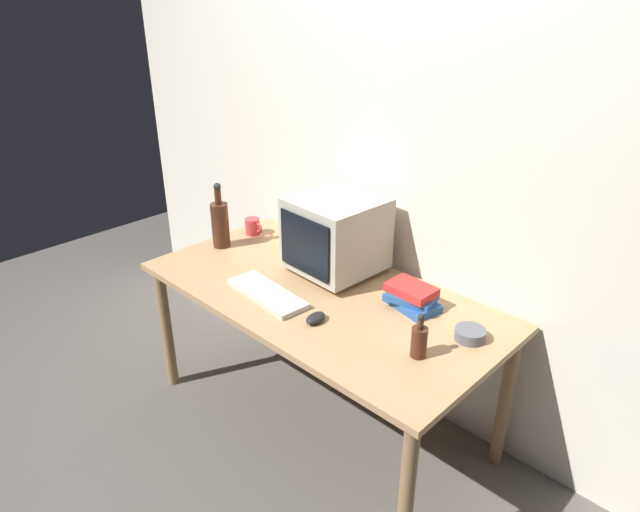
# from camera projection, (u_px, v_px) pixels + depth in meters

# --- Properties ---
(ground_plane) EXTENTS (6.00, 6.00, 0.00)m
(ground_plane) POSITION_uv_depth(u_px,v_px,m) (320.00, 418.00, 2.88)
(ground_plane) COLOR #56514C
(back_wall) EXTENTS (4.00, 0.08, 2.50)m
(back_wall) POSITION_uv_depth(u_px,v_px,m) (392.00, 157.00, 2.64)
(back_wall) COLOR silver
(back_wall) RESTS_ON ground
(desk) EXTENTS (1.67, 0.83, 0.73)m
(desk) POSITION_uv_depth(u_px,v_px,m) (320.00, 307.00, 2.59)
(desk) COLOR tan
(desk) RESTS_ON ground
(crt_monitor) EXTENTS (0.40, 0.41, 0.37)m
(crt_monitor) POSITION_uv_depth(u_px,v_px,m) (336.00, 235.00, 2.65)
(crt_monitor) COLOR #B2AD9E
(crt_monitor) RESTS_ON desk
(keyboard) EXTENTS (0.43, 0.19, 0.02)m
(keyboard) POSITION_uv_depth(u_px,v_px,m) (267.00, 294.00, 2.52)
(keyboard) COLOR beige
(keyboard) RESTS_ON desk
(computer_mouse) EXTENTS (0.07, 0.11, 0.04)m
(computer_mouse) POSITION_uv_depth(u_px,v_px,m) (316.00, 318.00, 2.33)
(computer_mouse) COLOR black
(computer_mouse) RESTS_ON desk
(bottle_tall) EXTENTS (0.09, 0.09, 0.35)m
(bottle_tall) POSITION_uv_depth(u_px,v_px,m) (220.00, 223.00, 2.94)
(bottle_tall) COLOR #472314
(bottle_tall) RESTS_ON desk
(bottle_short) EXTENTS (0.06, 0.06, 0.18)m
(bottle_short) POSITION_uv_depth(u_px,v_px,m) (419.00, 341.00, 2.10)
(bottle_short) COLOR #472314
(bottle_short) RESTS_ON desk
(book_stack) EXTENTS (0.25, 0.19, 0.10)m
(book_stack) POSITION_uv_depth(u_px,v_px,m) (412.00, 297.00, 2.43)
(book_stack) COLOR #28569E
(book_stack) RESTS_ON desk
(mug) EXTENTS (0.12, 0.08, 0.09)m
(mug) POSITION_uv_depth(u_px,v_px,m) (253.00, 227.00, 3.12)
(mug) COLOR #CC383D
(mug) RESTS_ON desk
(cd_spindle) EXTENTS (0.12, 0.12, 0.04)m
(cd_spindle) POSITION_uv_depth(u_px,v_px,m) (470.00, 334.00, 2.22)
(cd_spindle) COLOR #595B66
(cd_spindle) RESTS_ON desk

